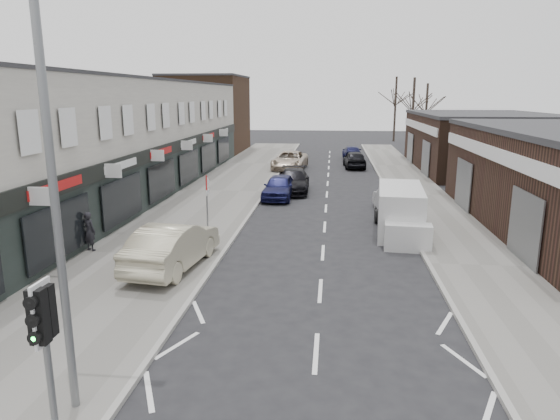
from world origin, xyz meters
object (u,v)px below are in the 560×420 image
(sedan_on_pavement, at_px, (173,245))
(parked_car_left_a, at_px, (279,187))
(traffic_light, at_px, (44,328))
(parked_car_right_c, at_px, (352,153))
(warning_sign, at_px, (207,187))
(white_van, at_px, (400,212))
(parked_car_right_a, at_px, (392,201))
(street_lamp, at_px, (62,184))
(parked_car_right_b, at_px, (355,159))
(pedestrian, at_px, (90,231))
(parked_car_left_b, at_px, (293,181))
(parked_car_left_c, at_px, (290,161))

(sedan_on_pavement, height_order, parked_car_left_a, sedan_on_pavement)
(traffic_light, bearing_deg, parked_car_left_a, 86.07)
(parked_car_right_c, bearing_deg, parked_car_left_a, 74.48)
(warning_sign, relative_size, white_van, 0.48)
(white_van, bearing_deg, parked_car_right_c, 97.57)
(parked_car_right_c, bearing_deg, sedan_on_pavement, 76.01)
(warning_sign, xyz_separation_m, parked_car_right_a, (8.66, 5.11, -1.51))
(parked_car_right_a, xyz_separation_m, parked_car_right_c, (-1.30, 22.99, -0.05))
(street_lamp, relative_size, parked_car_right_b, 1.84)
(street_lamp, height_order, white_van, street_lamp)
(sedan_on_pavement, xyz_separation_m, pedestrian, (-3.91, 1.60, -0.03))
(parked_car_left_b, bearing_deg, parked_car_right_b, 67.31)
(parked_car_right_a, relative_size, parked_car_right_c, 0.95)
(street_lamp, bearing_deg, parked_car_left_b, 84.34)
(traffic_light, height_order, pedestrian, traffic_light)
(white_van, bearing_deg, warning_sign, -167.37)
(pedestrian, xyz_separation_m, parked_car_left_a, (6.34, 11.44, -0.18))
(parked_car_right_c, bearing_deg, white_van, 91.45)
(white_van, distance_m, parked_car_right_a, 3.98)
(white_van, distance_m, parked_car_left_b, 11.04)
(parked_car_right_b, bearing_deg, white_van, 89.94)
(sedan_on_pavement, bearing_deg, parked_car_right_a, -124.91)
(warning_sign, distance_m, parked_car_right_a, 10.17)
(white_van, xyz_separation_m, parked_car_left_b, (-5.60, 9.51, -0.28))
(traffic_light, relative_size, parked_car_right_c, 0.71)
(parked_car_left_c, bearing_deg, parked_car_right_a, -62.15)
(pedestrian, distance_m, parked_car_left_b, 15.38)
(sedan_on_pavement, xyz_separation_m, parked_car_left_b, (3.09, 15.30, -0.21))
(parked_car_right_c, bearing_deg, parked_car_left_b, 74.74)
(parked_car_left_b, relative_size, parked_car_left_c, 0.90)
(traffic_light, distance_m, pedestrian, 12.07)
(traffic_light, bearing_deg, parked_car_right_b, 79.62)
(warning_sign, height_order, parked_car_right_a, warning_sign)
(traffic_light, bearing_deg, street_lamp, 95.88)
(warning_sign, distance_m, parked_car_left_a, 8.84)
(street_lamp, bearing_deg, parked_car_right_c, 80.66)
(sedan_on_pavement, distance_m, parked_car_right_c, 33.58)
(warning_sign, xyz_separation_m, white_van, (8.56, 1.14, -1.20))
(warning_sign, bearing_deg, parked_car_right_b, 71.53)
(white_van, relative_size, sedan_on_pavement, 1.13)
(street_lamp, bearing_deg, white_van, 60.39)
(white_van, relative_size, parked_car_right_b, 1.28)
(parked_car_left_a, distance_m, parked_car_left_c, 12.03)
(parked_car_left_a, distance_m, parked_car_right_c, 20.33)
(traffic_light, height_order, parked_car_right_b, traffic_light)
(parked_car_left_a, distance_m, parked_car_right_b, 14.53)
(parked_car_left_a, distance_m, parked_car_right_a, 7.17)
(sedan_on_pavement, relative_size, parked_car_left_b, 0.99)
(traffic_light, relative_size, parked_car_left_c, 0.56)
(sedan_on_pavement, bearing_deg, parked_car_right_c, -95.74)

